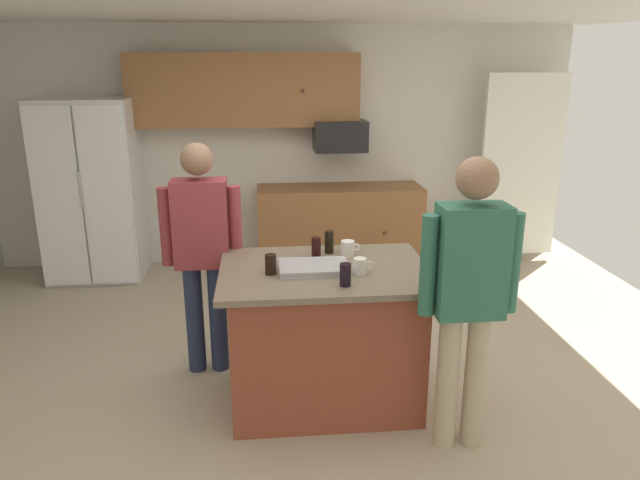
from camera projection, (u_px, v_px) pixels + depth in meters
floor at (301, 379)px, 4.31m from camera, size 7.04×7.04×0.00m
back_wall at (283, 147)px, 6.59m from camera, size 6.40×0.10×2.60m
french_door_window_panel at (521, 167)px, 6.50m from camera, size 0.90×0.06×2.00m
cabinet_run_upper at (244, 90)px, 6.18m from camera, size 2.40×0.38×0.75m
cabinet_run_lower at (339, 226)px, 6.59m from camera, size 1.80×0.63×0.90m
refrigerator at (92, 191)px, 6.11m from camera, size 0.95×0.76×1.87m
microwave_over_range at (340, 136)px, 6.31m from camera, size 0.56×0.40×0.32m
kitchen_island at (324, 335)px, 3.93m from camera, size 1.34×0.97×0.95m
person_guest_right at (469, 287)px, 3.30m from camera, size 0.57×0.23×1.75m
person_guest_by_door at (202, 244)px, 4.18m from camera, size 0.57×0.22×1.70m
glass_stout_tall at (271, 264)px, 3.67m from camera, size 0.07×0.07×0.13m
mug_ceramic_white at (360, 266)px, 3.67m from camera, size 0.13×0.08×0.10m
glass_pilsner at (316, 247)px, 3.99m from camera, size 0.06×0.06×0.14m
mug_blue_stoneware at (348, 248)px, 4.01m from camera, size 0.13×0.09×0.11m
glass_short_whisky at (345, 275)px, 3.48m from camera, size 0.07×0.07×0.14m
tumbler_amber at (329, 242)px, 4.07m from camera, size 0.06×0.06×0.16m
serving_tray at (314, 267)px, 3.75m from camera, size 0.44×0.30×0.04m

